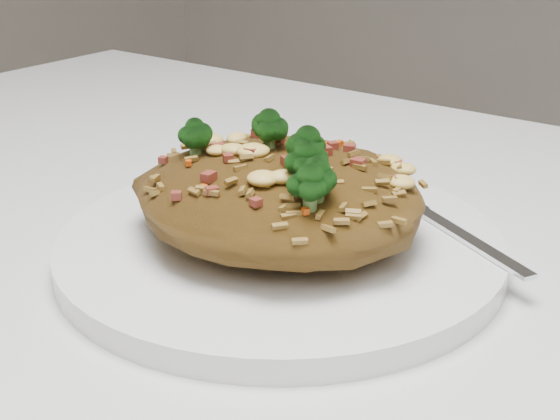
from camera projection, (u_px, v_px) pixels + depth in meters
name	position (u px, v px, depth m)	size (l,w,h in m)	color
plate	(280.00, 246.00, 0.44)	(0.25, 0.25, 0.01)	white
fried_rice	(280.00, 183.00, 0.43)	(0.17, 0.15, 0.07)	brown
fork	(444.00, 224.00, 0.45)	(0.15, 0.09, 0.00)	silver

